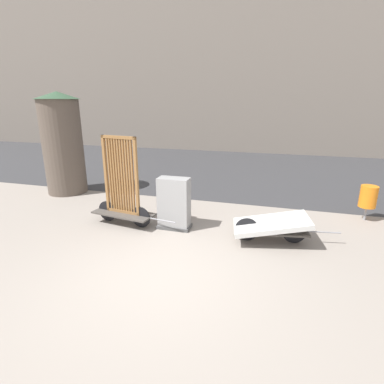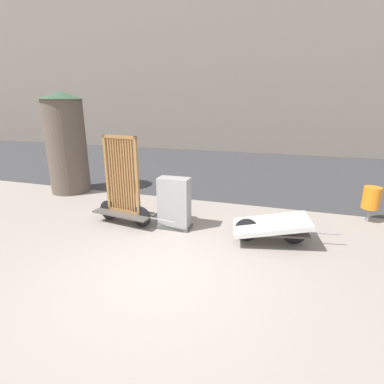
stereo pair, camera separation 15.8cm
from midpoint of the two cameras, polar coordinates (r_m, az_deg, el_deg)
name	(u,v)px [view 1 (the left image)]	position (r m, az deg, el deg)	size (l,w,h in m)	color
ground_plane	(161,277)	(5.65, -6.76, -15.75)	(60.00, 60.00, 0.00)	gray
road_strip	(235,169)	(14.09, 7.95, 4.35)	(56.00, 9.78, 0.01)	#38383A
building_facade	(255,61)	(20.74, 11.70, 23.32)	(48.00, 4.00, 10.90)	slate
bike_cart_with_bedframe	(122,195)	(7.72, -13.69, -0.51)	(2.33, 0.84, 2.25)	#4C4742
bike_cart_with_mattress	(271,225)	(6.90, 14.17, -6.18)	(2.37, 1.20, 0.63)	#4C4742
utility_cabinet	(174,205)	(7.35, -4.06, -2.51)	(0.82, 0.44, 1.28)	#4C4C4C
trash_bin	(368,197)	(9.01, 30.12, -0.79)	(0.42, 0.42, 0.94)	gray
advertising_column	(63,143)	(11.01, -23.81, 8.52)	(1.44, 1.44, 3.34)	brown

